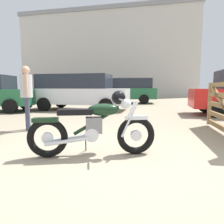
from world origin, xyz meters
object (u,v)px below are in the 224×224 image
Objects in this scene: vintage_motorcycle at (96,126)px; red_hatchback_near at (55,89)px; silver_sedan_mid at (56,90)px; bystander at (26,91)px; blue_hatchback_right at (124,90)px; white_estate_far at (78,91)px.

vintage_motorcycle is 17.30m from red_hatchback_near.
vintage_motorcycle is at bearing 109.32° from silver_sedan_mid.
silver_sedan_mid is (-5.57, 11.50, 0.43)m from vintage_motorcycle.
bystander is 10.38m from silver_sedan_mid.
blue_hatchback_right reaches higher than bystander.
white_estate_far is at bearing 117.02° from silver_sedan_mid.
silver_sedan_mid is (1.87, -4.11, -0.02)m from red_hatchback_near.
blue_hatchback_right is (1.89, 4.66, 0.00)m from white_estate_far.
vintage_motorcycle is at bearing 89.63° from blue_hatchback_right.
blue_hatchback_right is (1.78, 9.52, -0.08)m from bystander.
bystander is at bearing -84.12° from white_estate_far.
white_estate_far reaches higher than vintage_motorcycle.
red_hatchback_near is at bearing 124.28° from white_estate_far.
silver_sedan_mid reaches higher than red_hatchback_near.
red_hatchback_near reaches higher than vintage_motorcycle.
red_hatchback_near is 1.03× the size of blue_hatchback_right.
blue_hatchback_right is at bearing 47.85° from bystander.
silver_sedan_mid is (-3.39, 9.82, -0.10)m from bystander.
bystander is 0.41× the size of silver_sedan_mid.
silver_sedan_mid reaches higher than vintage_motorcycle.
white_estate_far is at bearing 65.52° from blue_hatchback_right.
red_hatchback_near is (-7.44, 15.61, 0.45)m from vintage_motorcycle.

